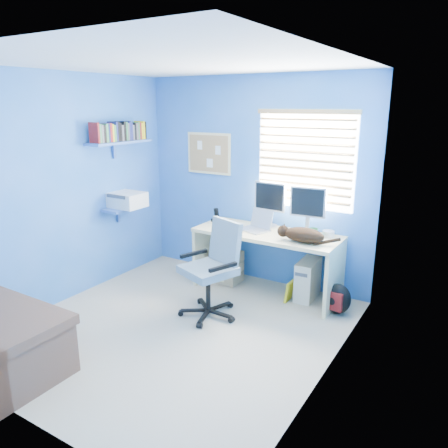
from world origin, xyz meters
The scene contains 22 objects.
floor centered at (0.00, 0.00, 0.00)m, with size 3.00×3.20×0.00m, color #B1A491.
ceiling centered at (0.00, 0.00, 2.50)m, with size 3.00×3.20×0.00m, color white.
wall_back centered at (0.00, 1.60, 1.25)m, with size 3.00×0.01×2.50m, color blue.
wall_front centered at (0.00, -1.60, 1.25)m, with size 3.00×0.01×2.50m, color blue.
wall_left centered at (-1.50, 0.00, 1.25)m, with size 0.01×3.20×2.50m, color blue.
wall_right centered at (1.50, 0.00, 1.25)m, with size 0.01×3.20×2.50m, color blue.
desk centered at (0.36, 1.26, 0.37)m, with size 1.68×0.65×0.74m, color beige.
laptop centered at (0.20, 1.24, 0.85)m, with size 0.33×0.26×0.22m, color silver.
monitor_left centered at (0.28, 1.49, 1.01)m, with size 0.40×0.12×0.54m, color silver.
monitor_right centered at (0.77, 1.44, 1.01)m, with size 0.40×0.12×0.54m, color silver.
phone centered at (-0.39, 1.35, 0.82)m, with size 0.09×0.11×0.17m, color black.
mug centered at (0.88, 1.35, 0.79)m, with size 0.10×0.09×0.10m, color #26723E.
cd_spindle centered at (1.01, 1.45, 0.78)m, with size 0.13×0.13×0.07m, color silver.
cat centered at (0.86, 1.12, 0.82)m, with size 0.44×0.23×0.16m, color black.
tower_pc centered at (0.84, 1.37, 0.23)m, with size 0.19×0.44×0.45m, color beige.
drawer_boxes centered at (-0.20, 1.27, 0.20)m, with size 0.35×0.28×0.41m, color tan.
yellow_book centered at (0.70, 1.17, 0.12)m, with size 0.03×0.17×0.24m, color yellow.
backpack centered at (1.25, 1.16, 0.17)m, with size 0.28×0.21×0.33m, color black.
office_chair centered at (0.13, 0.45, 0.37)m, with size 0.75×0.75×1.00m.
window_blinds centered at (0.65, 1.57, 1.55)m, with size 1.15×0.05×1.10m.
corkboard centered at (-0.65, 1.58, 1.55)m, with size 0.64×0.02×0.52m.
wall_shelves centered at (-1.35, 0.75, 1.43)m, with size 0.42×0.90×1.05m.
Camera 1 is at (2.45, -3.09, 2.16)m, focal length 35.00 mm.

